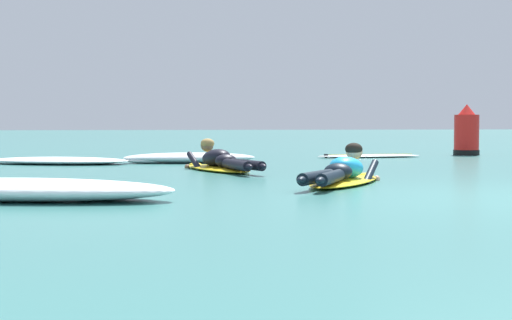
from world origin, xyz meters
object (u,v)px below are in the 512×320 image
Objects in this scene: surfer_far at (220,162)px; channel_marker_buoy at (467,134)px; surfer_near at (343,174)px; drifting_surfboard at (368,156)px.

channel_marker_buoy is (6.27, 4.89, 0.34)m from surfer_far.
channel_marker_buoy reaches higher than surfer_near.
channel_marker_buoy is (5.14, 7.74, 0.34)m from surfer_near.
drifting_surfboard is at bearing 47.70° from surfer_far.
channel_marker_buoy is at bearing 37.92° from surfer_far.
surfer_far reaches higher than drifting_surfboard.
channel_marker_buoy is at bearing 18.15° from drifting_surfboard.
surfer_near is at bearing -68.34° from surfer_far.
drifting_surfboard is 2.77m from channel_marker_buoy.
surfer_near is at bearing -123.60° from channel_marker_buoy.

